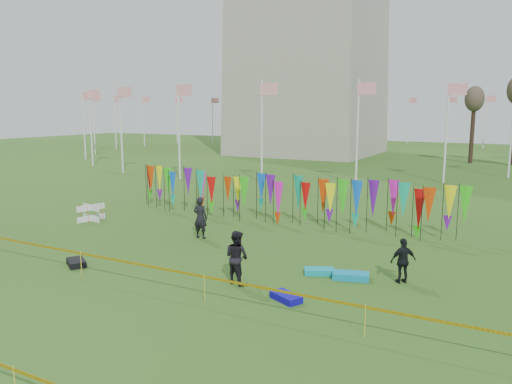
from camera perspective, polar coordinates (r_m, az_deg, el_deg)
The scene contains 12 objects.
ground at distance 18.51m, azimuth -11.20°, elevation -8.94°, with size 160.00×160.00×0.00m, color #2B4C15.
flagpole_ring at distance 66.51m, azimuth 6.02°, elevation 7.85°, with size 57.40×56.16×8.00m.
banner_row at distance 25.67m, azimuth 2.48°, elevation -0.13°, with size 18.64×0.64×2.40m.
caution_tape_near at distance 17.28m, azimuth -15.26°, elevation -7.72°, with size 26.00×0.02×0.90m.
box_kite at distance 27.37m, azimuth -18.32°, elevation -2.27°, with size 0.82×0.82×0.91m.
person_left at distance 22.67m, azimuth -6.38°, elevation -2.93°, with size 0.69×0.51×1.90m, color black.
person_mid at distance 16.78m, azimuth -2.22°, elevation -7.45°, with size 0.88×0.54×1.81m, color black.
person_right at distance 17.55m, azimuth 16.47°, elevation -7.54°, with size 0.90×0.51×1.54m, color black.
kite_bag_turquoise at distance 18.03m, azimuth 7.26°, elevation -8.99°, with size 1.05×0.53×0.21m, color #0CA5B9.
kite_bag_blue at distance 15.60m, azimuth 3.46°, elevation -11.91°, with size 1.00×0.52×0.21m, color #110AAE.
kite_bag_black at distance 19.99m, azimuth -19.85°, elevation -7.60°, with size 1.00×0.58×0.23m, color black.
kite_bag_teal at distance 17.69m, azimuth 10.78°, elevation -9.40°, with size 1.23×0.59×0.23m, color #0D91C0.
Camera 1 is at (11.30, -13.48, 5.78)m, focal length 35.00 mm.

